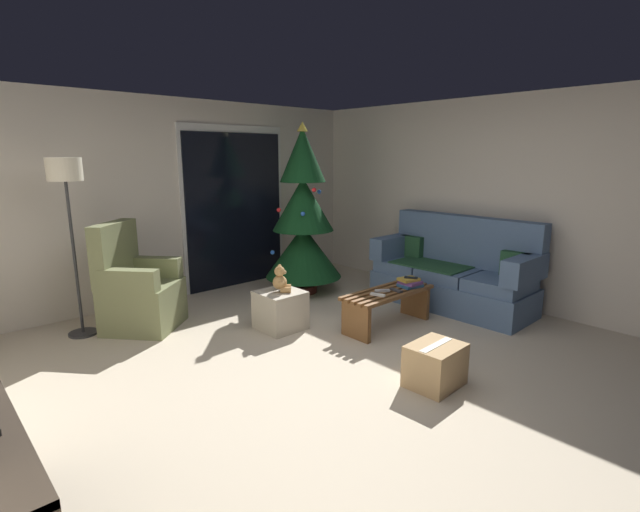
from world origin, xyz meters
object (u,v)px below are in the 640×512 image
coffee_table (388,303)px  ottoman (280,310)px  cardboard_box_taped_mid_floor (435,365)px  cell_phone (411,278)px  armchair (138,291)px  remote_graphite (396,290)px  couch (454,273)px  remote_silver (382,291)px  remote_white (378,295)px  teddy_bear_honey (281,280)px  book_stack (410,283)px  christmas_tree (303,220)px  floor_lamp (66,187)px

coffee_table → ottoman: (-0.87, 0.73, -0.06)m
cardboard_box_taped_mid_floor → cell_phone: bearing=44.6°
cell_phone → armchair: size_ratio=0.13×
cardboard_box_taped_mid_floor → ottoman: bearing=94.7°
cell_phone → coffee_table: bearing=135.2°
remote_graphite → cell_phone: size_ratio=1.08×
couch → cell_phone: size_ratio=13.55×
cell_phone → ottoman: bearing=113.4°
remote_silver → ottoman: remote_silver is taller
coffee_table → cardboard_box_taped_mid_floor: coffee_table is taller
couch → cardboard_box_taped_mid_floor: (-1.89, -1.01, -0.23)m
remote_white → couch: bearing=162.2°
teddy_bear_honey → ottoman: bearing=140.0°
book_stack → christmas_tree: christmas_tree is taller
book_stack → coffee_table: bearing=168.1°
remote_silver → coffee_table: bearing=-68.9°
couch → floor_lamp: size_ratio=1.09×
armchair → cardboard_box_taped_mid_floor: size_ratio=2.54×
christmas_tree → teddy_bear_honey: (-1.04, -0.85, -0.45)m
remote_white → remote_graphite: bearing=156.8°
remote_white → cell_phone: 0.53m
remote_silver → teddy_bear_honey: size_ratio=0.55×
armchair → floor_lamp: size_ratio=0.63×
couch → teddy_bear_honey: (-2.03, 0.80, 0.13)m
cell_phone → floor_lamp: bearing=111.4°
cell_phone → remote_silver: bearing=134.8°
couch → armchair: 3.63m
couch → cell_phone: 0.87m
remote_graphite → remote_white: 0.27m
coffee_table → remote_graphite: bearing=-58.8°
couch → remote_silver: 1.24m
couch → coffee_table: bearing=176.5°
book_stack → ottoman: (-1.17, 0.80, -0.24)m
couch → book_stack: couch is taller
remote_silver → book_stack: size_ratio=0.59×
remote_white → cell_phone: cell_phone is taller
floor_lamp → remote_silver: bearing=-39.1°
teddy_bear_honey → remote_silver: bearing=-41.7°
book_stack → ottoman: bearing=145.7°
couch → coffee_table: size_ratio=1.77×
remote_white → christmas_tree: (0.39, 1.62, 0.56)m
ottoman → cardboard_box_taped_mid_floor: bearing=-85.3°
coffee_table → christmas_tree: (0.17, 1.58, 0.71)m
cell_phone → cardboard_box_taped_mid_floor: cell_phone is taller
couch → remote_white: 1.38m
book_stack → cardboard_box_taped_mid_floor: book_stack is taller
remote_white → cardboard_box_taped_mid_floor: bearing=47.3°
armchair → ottoman: armchair is taller
remote_white → armchair: 2.52m
remote_graphite → couch: bearing=9.6°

